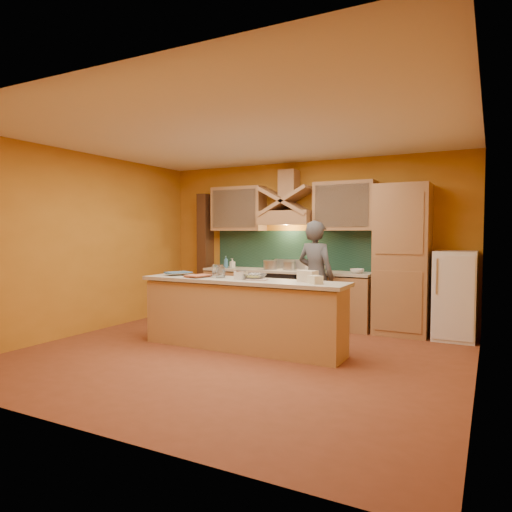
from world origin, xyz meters
The scene contains 36 objects.
floor centered at (0.00, 0.00, 0.00)m, with size 5.50×5.00×0.01m, color brown.
ceiling centered at (0.00, 0.00, 2.80)m, with size 5.50×5.00×0.01m, color white.
wall_back centered at (0.00, 2.50, 1.40)m, with size 5.50×0.02×2.80m, color #C68026.
wall_front centered at (0.00, -2.50, 1.40)m, with size 5.50×0.02×2.80m, color #C68026.
wall_left centered at (-2.75, 0.00, 1.40)m, with size 0.02×5.00×2.80m, color #C68026.
wall_right centered at (2.75, 0.00, 1.40)m, with size 0.02×5.00×2.80m, color #C68026.
base_cabinet_left centered at (-1.25, 2.20, 0.43)m, with size 1.10×0.60×0.86m, color #AA794D.
base_cabinet_right centered at (0.65, 2.20, 0.43)m, with size 1.10×0.60×0.86m, color #AA794D.
counter_top centered at (-0.30, 2.20, 0.90)m, with size 3.00×0.62×0.04m, color beige.
stove centered at (-0.30, 2.20, 0.45)m, with size 0.60×0.58×0.90m, color black.
backsplash centered at (-0.30, 2.48, 1.25)m, with size 3.00×0.03×0.70m, color #173228.
range_hood centered at (-0.30, 2.25, 1.82)m, with size 0.92×0.50×0.24m, color #AA794D.
hood_chimney centered at (-0.30, 2.35, 2.40)m, with size 0.30×0.30×0.50m, color #AA794D.
upper_cabinet_left centered at (-1.30, 2.33, 2.00)m, with size 1.00×0.35×0.80m, color #AA794D.
upper_cabinet_right centered at (0.70, 2.33, 2.00)m, with size 1.00×0.35×0.80m, color #AA794D.
pantry_column centered at (1.65, 2.20, 1.15)m, with size 0.80×0.60×2.30m, color #AA794D.
fridge centered at (2.40, 2.20, 0.65)m, with size 0.58×0.60×1.30m, color white.
trim_column_left centered at (-2.05, 2.35, 1.15)m, with size 0.20×0.30×2.30m, color #472816.
island_body centered at (-0.10, 0.30, 0.44)m, with size 2.80×0.55×0.88m, color tan.
island_top centered at (-0.10, 0.30, 0.92)m, with size 2.90×0.62×0.05m, color beige.
person centered at (0.43, 1.73, 0.88)m, with size 0.64×0.42×1.75m, color #4C4C51.
pot_large centered at (-0.55, 2.12, 0.99)m, with size 0.24×0.24×0.17m, color #B0B1B7.
pot_small centered at (-0.23, 2.21, 0.98)m, with size 0.22×0.22×0.15m, color #B2B3BA.
soap_bottle_a centered at (-1.37, 2.22, 1.00)m, with size 0.08×0.08×0.17m, color silver.
soap_bottle_b centered at (-1.45, 2.11, 1.03)m, with size 0.08×0.08×0.22m, color teal.
bowl_back centered at (0.97, 2.16, 0.95)m, with size 0.22×0.22×0.07m, color white.
dish_rack centered at (0.26, 2.16, 0.97)m, with size 0.27×0.21×0.10m, color white.
book_lower centered at (-0.88, 0.27, 0.96)m, with size 0.26×0.35×0.03m, color #AE5C3E.
book_upper centered at (-1.31, 0.42, 0.98)m, with size 0.25×0.34×0.03m, color #3B6082.
jar_large centered at (-0.52, 0.37, 1.03)m, with size 0.16×0.16×0.18m, color white.
jar_small centered at (-0.44, 0.31, 1.02)m, with size 0.13×0.13×0.15m, color silver.
kitchen_scale centered at (-0.08, 0.23, 1.00)m, with size 0.13×0.13×0.11m, color silver.
mixing_bowl centered at (0.06, 0.33, 0.98)m, with size 0.31×0.31×0.08m, color silver.
cloth centered at (0.14, 0.28, 0.95)m, with size 0.27×0.20×0.02m, color beige.
grocery_bag_a centered at (0.80, 0.40, 1.02)m, with size 0.22×0.17×0.14m, color beige.
grocery_bag_b centered at (0.97, 0.23, 0.99)m, with size 0.16×0.13×0.10m, color beige.
Camera 1 is at (2.87, -5.00, 1.57)m, focal length 32.00 mm.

